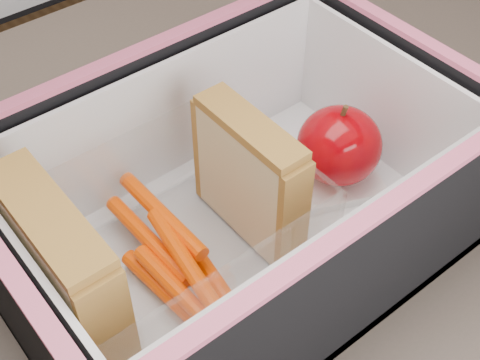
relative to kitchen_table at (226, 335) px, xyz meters
name	(u,v)px	position (x,y,z in m)	size (l,w,h in m)	color
kitchen_table	(226,335)	(0.00, 0.00, 0.00)	(1.20, 0.80, 0.75)	brown
lunch_bag	(233,182)	(0.02, 0.01, 0.16)	(0.33, 0.32, 0.32)	black
plastic_tub	(166,240)	(-0.04, 0.01, 0.15)	(0.19, 0.14, 0.08)	white
sandwich_left	(65,275)	(-0.11, 0.01, 0.17)	(0.03, 0.11, 0.12)	tan
sandwich_right	(249,177)	(0.03, 0.01, 0.16)	(0.03, 0.09, 0.10)	tan
carrot_sticks	(177,264)	(-0.04, 0.00, 0.13)	(0.05, 0.16, 0.03)	#D83800
paper_napkin	(331,173)	(0.12, 0.01, 0.11)	(0.07, 0.07, 0.01)	white
red_apple	(339,145)	(0.12, 0.01, 0.14)	(0.07, 0.07, 0.07)	#85000A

